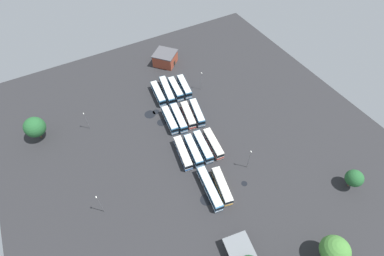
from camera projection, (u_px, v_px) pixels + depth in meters
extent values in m
plane|color=#28282B|center=(191.00, 135.00, 101.07)|extent=(125.84, 125.84, 0.00)
cube|color=teal|center=(158.00, 94.00, 112.03)|extent=(12.51, 4.02, 3.09)
cube|color=beige|center=(158.00, 91.00, 110.79)|extent=(12.00, 3.76, 0.14)
cube|color=black|center=(158.00, 93.00, 111.65)|extent=(12.58, 4.07, 0.99)
cube|color=silver|center=(158.00, 95.00, 112.70)|extent=(12.58, 4.07, 0.62)
cube|color=black|center=(163.00, 103.00, 107.92)|extent=(0.31, 2.10, 1.14)
cylinder|color=black|center=(164.00, 102.00, 111.09)|extent=(1.03, 0.42, 1.00)
cylinder|color=black|center=(159.00, 103.00, 110.52)|extent=(1.03, 0.42, 1.00)
cylinder|color=black|center=(158.00, 89.00, 115.61)|extent=(1.03, 0.42, 1.00)
cylinder|color=black|center=(153.00, 91.00, 115.04)|extent=(1.03, 0.42, 1.00)
cube|color=teal|center=(167.00, 90.00, 113.23)|extent=(14.68, 5.01, 3.09)
cube|color=beige|center=(167.00, 87.00, 111.99)|extent=(14.08, 4.71, 0.14)
cube|color=black|center=(167.00, 89.00, 112.85)|extent=(14.76, 5.06, 0.99)
cube|color=silver|center=(167.00, 92.00, 113.90)|extent=(14.76, 5.06, 0.62)
cube|color=black|center=(172.00, 101.00, 108.40)|extent=(0.42, 2.09, 1.14)
cube|color=#47474C|center=(166.00, 88.00, 114.19)|extent=(1.34, 2.74, 2.97)
cylinder|color=black|center=(173.00, 100.00, 111.81)|extent=(1.04, 0.47, 1.00)
cylinder|color=black|center=(167.00, 101.00, 111.31)|extent=(1.04, 0.47, 1.00)
cylinder|color=black|center=(167.00, 85.00, 117.22)|extent=(1.04, 0.47, 1.00)
cylinder|color=black|center=(161.00, 86.00, 116.72)|extent=(1.04, 0.47, 1.00)
cube|color=teal|center=(176.00, 89.00, 113.83)|extent=(12.10, 4.07, 3.09)
cube|color=beige|center=(175.00, 86.00, 112.59)|extent=(11.60, 3.81, 0.14)
cube|color=black|center=(175.00, 88.00, 113.45)|extent=(12.16, 4.12, 0.99)
cube|color=silver|center=(176.00, 90.00, 114.50)|extent=(12.16, 4.12, 0.62)
cube|color=black|center=(181.00, 97.00, 109.84)|extent=(0.33, 2.10, 1.14)
cylinder|color=black|center=(182.00, 96.00, 112.96)|extent=(1.03, 0.43, 1.00)
cylinder|color=black|center=(176.00, 98.00, 112.40)|extent=(1.03, 0.43, 1.00)
cylinder|color=black|center=(175.00, 85.00, 117.33)|extent=(1.03, 0.43, 1.00)
cylinder|color=black|center=(170.00, 86.00, 116.77)|extent=(1.03, 0.43, 1.00)
cube|color=teal|center=(184.00, 87.00, 114.67)|extent=(12.03, 4.48, 3.09)
cube|color=beige|center=(184.00, 83.00, 113.43)|extent=(11.53, 4.20, 0.14)
cube|color=black|center=(184.00, 86.00, 114.29)|extent=(12.09, 4.53, 0.99)
cube|color=silver|center=(184.00, 88.00, 115.34)|extent=(12.09, 4.53, 0.62)
cube|color=black|center=(189.00, 95.00, 110.66)|extent=(0.41, 2.09, 1.14)
cylinder|color=black|center=(190.00, 94.00, 113.76)|extent=(1.04, 0.46, 1.00)
cylinder|color=black|center=(184.00, 96.00, 113.26)|extent=(1.04, 0.46, 1.00)
cylinder|color=black|center=(184.00, 83.00, 118.16)|extent=(1.04, 0.46, 1.00)
cylinder|color=black|center=(179.00, 84.00, 117.65)|extent=(1.04, 0.46, 1.00)
cube|color=teal|center=(170.00, 120.00, 103.19)|extent=(12.09, 3.99, 3.09)
cube|color=beige|center=(169.00, 117.00, 101.94)|extent=(11.59, 3.73, 0.14)
cube|color=black|center=(170.00, 119.00, 102.81)|extent=(12.15, 4.03, 0.99)
cube|color=silver|center=(170.00, 121.00, 103.85)|extent=(12.15, 4.03, 0.62)
cube|color=black|center=(175.00, 131.00, 99.21)|extent=(0.31, 2.10, 1.14)
cylinder|color=black|center=(176.00, 128.00, 102.33)|extent=(1.03, 0.42, 1.00)
cylinder|color=black|center=(170.00, 130.00, 101.76)|extent=(1.03, 0.42, 1.00)
cylinder|color=black|center=(170.00, 115.00, 106.69)|extent=(1.03, 0.42, 1.00)
cylinder|color=black|center=(164.00, 116.00, 106.12)|extent=(1.03, 0.42, 1.00)
cube|color=teal|center=(179.00, 118.00, 103.84)|extent=(12.87, 4.43, 3.09)
cube|color=beige|center=(178.00, 115.00, 102.60)|extent=(12.34, 4.15, 0.14)
cube|color=black|center=(179.00, 117.00, 103.46)|extent=(12.93, 4.47, 0.99)
cube|color=silver|center=(179.00, 119.00, 104.51)|extent=(12.93, 4.47, 0.62)
cube|color=black|center=(184.00, 129.00, 99.60)|extent=(0.37, 2.10, 1.14)
cylinder|color=black|center=(185.00, 127.00, 102.80)|extent=(1.03, 0.45, 1.00)
cylinder|color=black|center=(179.00, 129.00, 102.27)|extent=(1.03, 0.45, 1.00)
cylinder|color=black|center=(178.00, 112.00, 107.49)|extent=(1.03, 0.45, 1.00)
cylinder|color=black|center=(172.00, 114.00, 106.96)|extent=(1.03, 0.45, 1.00)
cube|color=silver|center=(188.00, 115.00, 104.70)|extent=(11.87, 4.81, 3.09)
cube|color=beige|center=(188.00, 112.00, 103.46)|extent=(11.38, 4.52, 0.14)
cube|color=black|center=(188.00, 114.00, 104.32)|extent=(11.93, 4.86, 0.99)
cube|color=red|center=(188.00, 117.00, 105.37)|extent=(11.93, 4.86, 0.62)
cube|color=black|center=(193.00, 125.00, 100.71)|extent=(0.48, 2.08, 1.14)
cylinder|color=black|center=(194.00, 124.00, 103.78)|extent=(1.04, 0.49, 1.00)
cylinder|color=black|center=(188.00, 125.00, 103.32)|extent=(1.04, 0.49, 1.00)
cylinder|color=black|center=(188.00, 110.00, 108.16)|extent=(1.04, 0.49, 1.00)
cylinder|color=black|center=(182.00, 111.00, 107.70)|extent=(1.04, 0.49, 1.00)
cube|color=teal|center=(197.00, 112.00, 105.52)|extent=(12.26, 5.11, 3.09)
cube|color=beige|center=(197.00, 109.00, 104.28)|extent=(11.75, 4.81, 0.14)
cube|color=black|center=(197.00, 112.00, 105.14)|extent=(12.33, 5.17, 0.99)
cube|color=silver|center=(197.00, 114.00, 106.19)|extent=(12.33, 5.17, 0.62)
cube|color=black|center=(202.00, 123.00, 101.38)|extent=(0.52, 2.07, 1.14)
cylinder|color=black|center=(203.00, 121.00, 104.49)|extent=(1.04, 0.51, 1.00)
cylinder|color=black|center=(197.00, 123.00, 104.06)|extent=(1.04, 0.51, 1.00)
cylinder|color=black|center=(197.00, 107.00, 109.05)|extent=(1.04, 0.51, 1.00)
cylinder|color=black|center=(191.00, 109.00, 108.62)|extent=(1.04, 0.51, 1.00)
cube|color=silver|center=(183.00, 153.00, 93.85)|extent=(12.67, 4.53, 3.09)
cube|color=beige|center=(183.00, 150.00, 92.60)|extent=(12.14, 4.25, 0.14)
cube|color=black|center=(183.00, 152.00, 93.47)|extent=(12.73, 4.58, 0.99)
cube|color=#1E56A8|center=(183.00, 154.00, 94.51)|extent=(12.73, 4.58, 0.62)
cube|color=black|center=(189.00, 167.00, 89.65)|extent=(0.40, 2.09, 1.14)
cylinder|color=black|center=(190.00, 163.00, 92.82)|extent=(1.04, 0.46, 1.00)
cylinder|color=black|center=(183.00, 166.00, 92.31)|extent=(1.04, 0.46, 1.00)
cylinder|color=black|center=(183.00, 146.00, 97.45)|extent=(1.04, 0.46, 1.00)
cylinder|color=black|center=(176.00, 147.00, 96.94)|extent=(1.04, 0.46, 1.00)
cube|color=teal|center=(193.00, 150.00, 94.51)|extent=(12.40, 4.36, 3.09)
cube|color=beige|center=(193.00, 148.00, 93.27)|extent=(11.89, 4.08, 0.14)
cube|color=black|center=(193.00, 150.00, 94.13)|extent=(12.47, 4.40, 0.99)
cube|color=silver|center=(193.00, 152.00, 95.18)|extent=(12.47, 4.40, 0.62)
cube|color=black|center=(200.00, 164.00, 90.41)|extent=(0.37, 2.10, 1.14)
cylinder|color=black|center=(201.00, 160.00, 93.56)|extent=(1.03, 0.45, 1.00)
cylinder|color=black|center=(194.00, 163.00, 93.03)|extent=(1.03, 0.45, 1.00)
cylinder|color=black|center=(193.00, 143.00, 98.07)|extent=(1.03, 0.45, 1.00)
cylinder|color=black|center=(186.00, 145.00, 97.54)|extent=(1.03, 0.45, 1.00)
cube|color=teal|center=(203.00, 147.00, 95.53)|extent=(12.45, 4.23, 3.09)
cube|color=beige|center=(203.00, 144.00, 94.29)|extent=(11.93, 3.96, 0.14)
cube|color=black|center=(203.00, 146.00, 95.15)|extent=(12.51, 4.28, 0.99)
cube|color=silver|center=(203.00, 148.00, 96.20)|extent=(12.51, 4.28, 0.62)
cube|color=black|center=(210.00, 160.00, 91.42)|extent=(0.35, 2.10, 1.14)
cylinder|color=black|center=(210.00, 156.00, 94.58)|extent=(1.03, 0.43, 1.00)
cylinder|color=black|center=(204.00, 159.00, 94.04)|extent=(1.03, 0.43, 1.00)
cylinder|color=black|center=(202.00, 140.00, 99.09)|extent=(1.03, 0.43, 1.00)
cylinder|color=black|center=(195.00, 142.00, 98.55)|extent=(1.03, 0.43, 1.00)
cube|color=silver|center=(213.00, 144.00, 96.31)|extent=(11.98, 4.05, 3.09)
cube|color=beige|center=(213.00, 141.00, 95.07)|extent=(11.49, 3.79, 0.14)
cube|color=black|center=(213.00, 143.00, 95.93)|extent=(12.04, 4.10, 0.99)
cube|color=red|center=(213.00, 145.00, 96.98)|extent=(12.04, 4.10, 0.62)
cube|color=black|center=(221.00, 156.00, 92.36)|extent=(0.33, 2.10, 1.14)
cylinder|color=black|center=(221.00, 153.00, 95.46)|extent=(1.03, 0.43, 1.00)
cylinder|color=black|center=(214.00, 155.00, 94.91)|extent=(1.03, 0.43, 1.00)
cylinder|color=black|center=(212.00, 137.00, 99.79)|extent=(1.03, 0.43, 1.00)
cylinder|color=black|center=(206.00, 139.00, 99.23)|extent=(1.03, 0.43, 1.00)
cube|color=teal|center=(210.00, 188.00, 85.58)|extent=(14.67, 4.48, 3.09)
cube|color=beige|center=(210.00, 186.00, 84.34)|extent=(14.07, 4.20, 0.14)
cube|color=black|center=(210.00, 188.00, 85.20)|extent=(14.74, 4.53, 0.99)
cube|color=silver|center=(209.00, 190.00, 86.25)|extent=(14.74, 4.53, 0.62)
cube|color=black|center=(220.00, 209.00, 80.81)|extent=(0.34, 2.10, 1.14)
cube|color=#47474C|center=(207.00, 184.00, 86.53)|extent=(1.24, 2.72, 2.97)
cylinder|color=black|center=(219.00, 202.00, 84.22)|extent=(1.03, 0.43, 1.00)
cylinder|color=black|center=(212.00, 205.00, 83.67)|extent=(1.03, 0.43, 1.00)
cylinder|color=black|center=(207.00, 177.00, 89.56)|extent=(1.03, 0.43, 1.00)
cylinder|color=black|center=(200.00, 180.00, 89.01)|extent=(1.03, 0.43, 1.00)
cube|color=silver|center=(222.00, 186.00, 86.08)|extent=(12.21, 5.04, 3.09)
cube|color=beige|center=(222.00, 183.00, 84.83)|extent=(11.70, 4.74, 0.14)
cube|color=black|center=(222.00, 185.00, 85.70)|extent=(12.27, 5.09, 0.99)
cube|color=orange|center=(222.00, 187.00, 86.74)|extent=(12.27, 5.09, 0.62)
cube|color=black|center=(229.00, 203.00, 81.96)|extent=(0.50, 2.07, 1.14)
cylinder|color=black|center=(230.00, 198.00, 85.07)|extent=(1.04, 0.50, 1.00)
cylinder|color=black|center=(222.00, 200.00, 84.63)|extent=(1.04, 0.50, 1.00)
cylinder|color=black|center=(221.00, 177.00, 89.59)|extent=(1.04, 0.50, 1.00)
cylinder|color=black|center=(214.00, 179.00, 89.16)|extent=(1.04, 0.50, 1.00)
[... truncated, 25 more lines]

